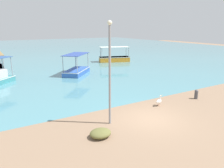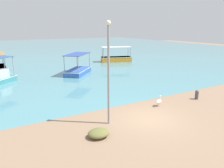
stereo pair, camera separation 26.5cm
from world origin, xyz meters
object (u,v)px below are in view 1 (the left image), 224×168
at_px(fishing_boat_near_left, 77,70).
at_px(pelican, 159,101).
at_px(fishing_boat_far_right, 114,58).
at_px(mooring_bollard, 196,94).
at_px(lamp_post, 110,69).
at_px(net_pile, 100,133).

height_order(fishing_boat_near_left, pelican, fishing_boat_near_left).
height_order(fishing_boat_far_right, mooring_bollard, fishing_boat_far_right).
bearing_deg(fishing_boat_far_right, mooring_bollard, -102.33).
bearing_deg(mooring_bollard, fishing_boat_far_right, 77.67).
bearing_deg(pelican, mooring_bollard, -4.73).
bearing_deg(fishing_boat_near_left, pelican, -85.68).
xyz_separation_m(lamp_post, mooring_bollard, (8.47, 0.44, -3.00)).
bearing_deg(lamp_post, fishing_boat_far_right, 57.92).
bearing_deg(net_pile, mooring_bollard, 9.63).
relative_size(lamp_post, net_pile, 5.13).
bearing_deg(net_pile, fishing_boat_near_left, 72.47).
height_order(fishing_boat_far_right, pelican, fishing_boat_far_right).
height_order(fishing_boat_near_left, net_pile, fishing_boat_near_left).
distance_m(fishing_boat_near_left, lamp_post, 15.21).
height_order(pelican, net_pile, pelican).
distance_m(fishing_boat_far_right, net_pile, 25.94).
relative_size(fishing_boat_far_right, lamp_post, 0.87).
bearing_deg(fishing_boat_near_left, fishing_boat_far_right, 33.28).
bearing_deg(fishing_boat_far_right, lamp_post, -122.08).
xyz_separation_m(fishing_boat_near_left, net_pile, (-4.96, -15.69, -0.27)).
distance_m(fishing_boat_far_right, mooring_bollard, 20.55).
distance_m(fishing_boat_near_left, net_pile, 16.46).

